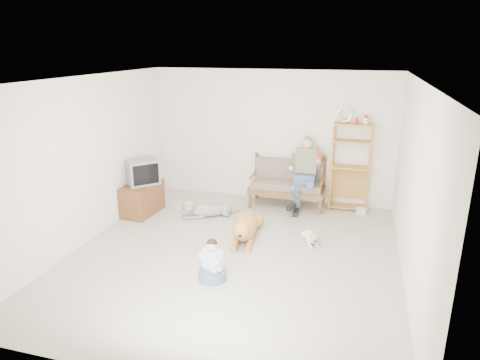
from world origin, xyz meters
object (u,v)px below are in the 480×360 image
(etagere, at_px, (350,166))
(tv_stand, at_px, (142,198))
(golden_retriever, at_px, (245,227))
(loveseat, at_px, (288,182))

(etagere, distance_m, tv_stand, 4.12)
(golden_retriever, bearing_deg, etagere, 42.08)
(etagere, relative_size, tv_stand, 2.19)
(loveseat, bearing_deg, etagere, 4.44)
(tv_stand, bearing_deg, loveseat, 27.93)
(etagere, bearing_deg, tv_stand, -161.00)
(loveseat, distance_m, etagere, 1.28)
(etagere, bearing_deg, loveseat, -174.63)
(loveseat, distance_m, golden_retriever, 1.83)
(tv_stand, relative_size, golden_retriever, 0.59)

